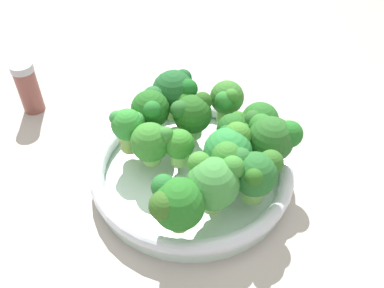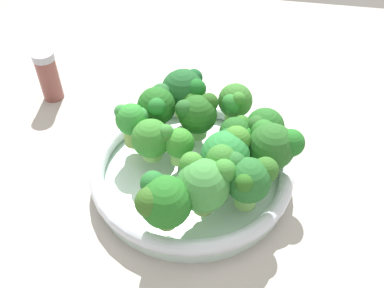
% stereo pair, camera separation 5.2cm
% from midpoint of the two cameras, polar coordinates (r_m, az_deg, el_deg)
% --- Properties ---
extents(ground_plane, '(1.30, 1.30, 0.03)m').
position_cam_midpoint_polar(ground_plane, '(0.58, -0.74, -5.59)').
color(ground_plane, '#ACA79F').
extents(bowl, '(0.27, 0.27, 0.04)m').
position_cam_midpoint_polar(bowl, '(0.55, 2.69, -3.73)').
color(bowl, silver).
rests_on(bowl, ground_plane).
extents(broccoli_floret_0, '(0.07, 0.05, 0.07)m').
position_cam_midpoint_polar(broccoli_floret_0, '(0.56, -2.34, 5.37)').
color(broccoli_floret_0, '#87B553').
rests_on(broccoli_floret_0, bowl).
extents(broccoli_floret_1, '(0.05, 0.05, 0.06)m').
position_cam_midpoint_polar(broccoli_floret_1, '(0.54, 9.00, 1.26)').
color(broccoli_floret_1, '#82C361').
rests_on(broccoli_floret_1, bowl).
extents(broccoli_floret_2, '(0.05, 0.06, 0.06)m').
position_cam_midpoint_polar(broccoli_floret_2, '(0.55, 12.75, 2.16)').
color(broccoli_floret_2, '#92D056').
rests_on(broccoli_floret_2, bowl).
extents(broccoli_floret_3, '(0.06, 0.07, 0.07)m').
position_cam_midpoint_polar(broccoli_floret_3, '(0.46, 4.98, -5.81)').
color(broccoli_floret_3, '#96C964').
rests_on(broccoli_floret_3, bowl).
extents(broccoli_floret_4, '(0.07, 0.07, 0.07)m').
position_cam_midpoint_polar(broccoli_floret_4, '(0.52, 14.43, -0.21)').
color(broccoli_floret_4, '#9CC76D').
rests_on(broccoli_floret_4, bowl).
extents(broccoli_floret_5, '(0.04, 0.05, 0.06)m').
position_cam_midpoint_polar(broccoli_floret_5, '(0.54, -5.82, 3.16)').
color(broccoli_floret_5, '#89B04D').
rests_on(broccoli_floret_5, bowl).
extents(broccoli_floret_6, '(0.07, 0.06, 0.08)m').
position_cam_midpoint_polar(broccoli_floret_6, '(0.59, 1.83, 7.58)').
color(broccoli_floret_6, '#8EC35B').
rests_on(broccoli_floret_6, bowl).
extents(broccoli_floret_7, '(0.08, 0.06, 0.07)m').
position_cam_midpoint_polar(broccoli_floret_7, '(0.50, 7.92, -1.58)').
color(broccoli_floret_7, '#88C068').
rests_on(broccoli_floret_7, bowl).
extents(broccoli_floret_8, '(0.06, 0.07, 0.07)m').
position_cam_midpoint_polar(broccoli_floret_8, '(0.47, 11.24, -5.03)').
color(broccoli_floret_8, '#7BBF5B').
rests_on(broccoli_floret_8, bowl).
extents(broccoli_floret_9, '(0.04, 0.05, 0.05)m').
position_cam_midpoint_polar(broccoli_floret_9, '(0.52, 0.63, 0.12)').
color(broccoli_floret_9, '#96CF69').
rests_on(broccoli_floret_9, bowl).
extents(broccoli_floret_10, '(0.06, 0.05, 0.07)m').
position_cam_midpoint_polar(broccoli_floret_10, '(0.58, 8.70, 5.77)').
color(broccoli_floret_10, '#8DC95C').
rests_on(broccoli_floret_10, bowl).
extents(broccoli_floret_11, '(0.06, 0.06, 0.07)m').
position_cam_midpoint_polar(broccoli_floret_11, '(0.44, -0.84, -8.32)').
color(broccoli_floret_11, '#9FD06C').
rests_on(broccoli_floret_11, bowl).
extents(broccoli_floret_12, '(0.06, 0.06, 0.06)m').
position_cam_midpoint_polar(broccoli_floret_12, '(0.56, 3.37, 4.40)').
color(broccoli_floret_12, '#90CC75').
rests_on(broccoli_floret_12, bowl).
extents(broccoli_floret_13, '(0.05, 0.06, 0.06)m').
position_cam_midpoint_polar(broccoli_floret_13, '(0.52, -3.11, 0.51)').
color(broccoli_floret_13, '#89C25E').
rests_on(broccoli_floret_13, bowl).
extents(pepper_shaker, '(0.04, 0.04, 0.09)m').
position_cam_midpoint_polar(pepper_shaker, '(0.72, -17.86, 9.15)').
color(pepper_shaker, brown).
rests_on(pepper_shaker, ground_plane).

